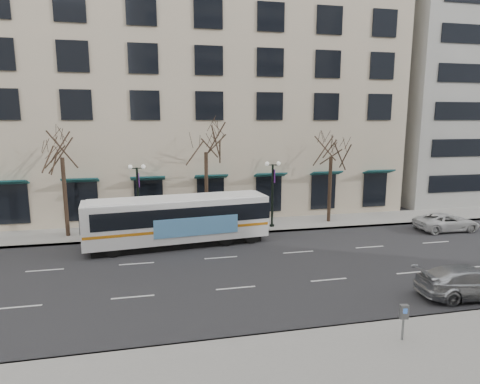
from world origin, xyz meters
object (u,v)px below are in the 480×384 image
object	(u,v)px
lamp_post_left	(138,196)
silver_car	(469,282)
lamp_post_right	(272,191)
tree_far_right	(332,144)
tree_far_left	(61,144)
city_bus	(179,219)
white_pickup	(446,222)
tree_far_mid	(206,139)
pay_station	(404,315)

from	to	relation	value
lamp_post_left	silver_car	bearing A→B (deg)	-41.29
lamp_post_left	lamp_post_right	xyz separation A→B (m)	(10.00, 0.00, 0.00)
tree_far_right	lamp_post_left	distance (m)	15.40
tree_far_left	tree_far_right	size ratio (longest dim) A/B	1.03
lamp_post_left	tree_far_right	bearing A→B (deg)	2.29
tree_far_right	silver_car	distance (m)	15.45
city_bus	tree_far_right	bearing A→B (deg)	9.10
tree_far_left	white_pickup	world-z (taller)	tree_far_left
tree_far_mid	pay_station	bearing A→B (deg)	-73.58
silver_car	pay_station	world-z (taller)	pay_station
tree_far_left	silver_car	world-z (taller)	tree_far_left
pay_station	silver_car	bearing A→B (deg)	39.35
lamp_post_left	pay_station	xyz separation A→B (m)	(10.11, -16.76, -1.78)
tree_far_left	lamp_post_right	xyz separation A→B (m)	(15.01, -0.60, -3.75)
silver_car	tree_far_right	bearing A→B (deg)	7.80
lamp_post_left	pay_station	bearing A→B (deg)	-58.91
tree_far_mid	lamp_post_left	world-z (taller)	tree_far_mid
city_bus	silver_car	distance (m)	17.01
lamp_post_left	lamp_post_right	world-z (taller)	same
tree_far_right	lamp_post_right	world-z (taller)	tree_far_right
tree_far_right	lamp_post_right	size ratio (longest dim) A/B	1.55
tree_far_left	white_pickup	distance (m)	28.75
lamp_post_right	white_pickup	size ratio (longest dim) A/B	1.09
tree_far_mid	city_bus	world-z (taller)	tree_far_mid
tree_far_mid	white_pickup	bearing A→B (deg)	-12.55
tree_far_mid	city_bus	size ratio (longest dim) A/B	0.70
tree_far_right	pay_station	bearing A→B (deg)	-105.72
white_pickup	silver_car	bearing A→B (deg)	146.96
tree_far_left	pay_station	distance (m)	23.67
white_pickup	tree_far_right	bearing A→B (deg)	64.67
lamp_post_right	silver_car	xyz separation A→B (m)	(5.66, -13.75, -2.22)
tree_far_left	white_pickup	xyz separation A→B (m)	(27.83, -3.97, -6.03)
lamp_post_right	silver_car	bearing A→B (deg)	-67.63
tree_far_mid	white_pickup	xyz separation A→B (m)	(17.83, -3.97, -6.24)
tree_far_left	lamp_post_left	size ratio (longest dim) A/B	1.60
silver_car	white_pickup	world-z (taller)	silver_car
tree_far_right	white_pickup	world-z (taller)	tree_far_right
lamp_post_right	pay_station	size ratio (longest dim) A/B	3.73
tree_far_left	tree_far_right	distance (m)	20.00
tree_far_right	white_pickup	xyz separation A→B (m)	(7.83, -3.97, -5.76)
pay_station	tree_far_left	bearing A→B (deg)	141.96
lamp_post_left	city_bus	bearing A→B (deg)	-45.83
silver_car	pay_station	bearing A→B (deg)	123.58
lamp_post_right	city_bus	bearing A→B (deg)	-159.13
city_bus	white_pickup	xyz separation A→B (m)	(20.12, -0.59, -1.12)
tree_far_right	silver_car	world-z (taller)	tree_far_right
tree_far_left	lamp_post_right	distance (m)	15.48
silver_car	pay_station	xyz separation A→B (m)	(-5.55, -3.01, 0.43)
tree_far_mid	silver_car	size ratio (longest dim) A/B	1.71
tree_far_mid	silver_car	xyz separation A→B (m)	(10.67, -14.35, -6.18)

